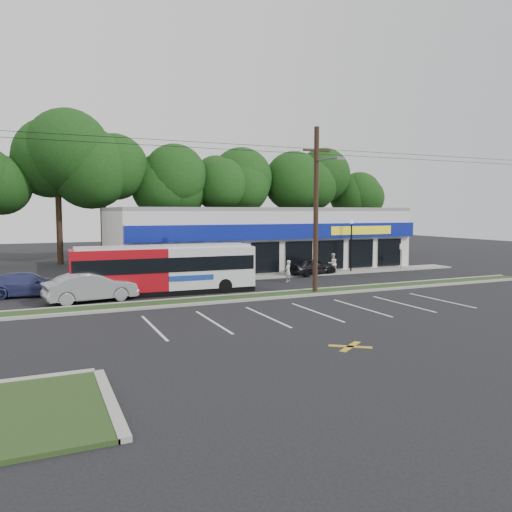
{
  "coord_description": "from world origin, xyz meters",
  "views": [
    {
      "loc": [
        -12.51,
        -25.11,
        5.01
      ],
      "look_at": [
        0.82,
        5.0,
        2.03
      ],
      "focal_mm": 35.0,
      "sensor_mm": 36.0,
      "label": 1
    }
  ],
  "objects_px": {
    "car_dark": "(312,266)",
    "pedestrian_b": "(333,264)",
    "sign_post": "(402,252)",
    "car_silver": "(91,287)",
    "utility_pole": "(314,204)",
    "pedestrian_a": "(288,271)",
    "lamp_post": "(351,240)",
    "metrobus": "(165,268)",
    "car_blue": "(29,284)"
  },
  "relations": [
    {
      "from": "car_dark",
      "to": "pedestrian_b",
      "type": "height_order",
      "value": "pedestrian_b"
    },
    {
      "from": "sign_post",
      "to": "pedestrian_b",
      "type": "xyz_separation_m",
      "value": [
        -7.0,
        -0.16,
        -0.72
      ]
    },
    {
      "from": "car_silver",
      "to": "sign_post",
      "type": "bearing_deg",
      "value": -88.97
    },
    {
      "from": "utility_pole",
      "to": "sign_post",
      "type": "height_order",
      "value": "utility_pole"
    },
    {
      "from": "pedestrian_b",
      "to": "car_dark",
      "type": "bearing_deg",
      "value": 2.91
    },
    {
      "from": "car_silver",
      "to": "pedestrian_a",
      "type": "relative_size",
      "value": 3.21
    },
    {
      "from": "utility_pole",
      "to": "lamp_post",
      "type": "height_order",
      "value": "utility_pole"
    },
    {
      "from": "utility_pole",
      "to": "metrobus",
      "type": "bearing_deg",
      "value": 156.6
    },
    {
      "from": "lamp_post",
      "to": "sign_post",
      "type": "relative_size",
      "value": 1.91
    },
    {
      "from": "car_blue",
      "to": "pedestrian_b",
      "type": "xyz_separation_m",
      "value": [
        22.0,
        1.56,
        0.13
      ]
    },
    {
      "from": "pedestrian_a",
      "to": "pedestrian_b",
      "type": "relative_size",
      "value": 0.92
    },
    {
      "from": "lamp_post",
      "to": "car_silver",
      "type": "xyz_separation_m",
      "value": [
        -20.83,
        -5.3,
        -1.86
      ]
    },
    {
      "from": "sign_post",
      "to": "car_silver",
      "type": "distance_m",
      "value": 26.33
    },
    {
      "from": "sign_post",
      "to": "pedestrian_b",
      "type": "distance_m",
      "value": 7.04
    },
    {
      "from": "utility_pole",
      "to": "pedestrian_b",
      "type": "bearing_deg",
      "value": 50.54
    },
    {
      "from": "sign_post",
      "to": "metrobus",
      "type": "xyz_separation_m",
      "value": [
        -21.42,
        -4.08,
        0.0
      ]
    },
    {
      "from": "utility_pole",
      "to": "car_dark",
      "type": "distance_m",
      "value": 9.91
    },
    {
      "from": "lamp_post",
      "to": "car_silver",
      "type": "height_order",
      "value": "lamp_post"
    },
    {
      "from": "pedestrian_a",
      "to": "pedestrian_b",
      "type": "xyz_separation_m",
      "value": [
        5.26,
        2.42,
        0.07
      ]
    },
    {
      "from": "car_dark",
      "to": "pedestrian_b",
      "type": "xyz_separation_m",
      "value": [
        1.86,
        -0.08,
        0.14
      ]
    },
    {
      "from": "lamp_post",
      "to": "metrobus",
      "type": "xyz_separation_m",
      "value": [
        -16.42,
        -4.3,
        -1.11
      ]
    },
    {
      "from": "metrobus",
      "to": "car_blue",
      "type": "height_order",
      "value": "metrobus"
    },
    {
      "from": "car_blue",
      "to": "utility_pole",
      "type": "bearing_deg",
      "value": -105.71
    },
    {
      "from": "metrobus",
      "to": "utility_pole",
      "type": "bearing_deg",
      "value": -21.39
    },
    {
      "from": "metrobus",
      "to": "car_dark",
      "type": "relative_size",
      "value": 2.69
    },
    {
      "from": "lamp_post",
      "to": "car_blue",
      "type": "distance_m",
      "value": 24.16
    },
    {
      "from": "car_blue",
      "to": "car_silver",
      "type": "bearing_deg",
      "value": -131.8
    },
    {
      "from": "car_silver",
      "to": "car_blue",
      "type": "relative_size",
      "value": 1.02
    },
    {
      "from": "car_dark",
      "to": "car_silver",
      "type": "distance_m",
      "value": 17.69
    },
    {
      "from": "car_silver",
      "to": "utility_pole",
      "type": "bearing_deg",
      "value": -111.57
    },
    {
      "from": "utility_pole",
      "to": "pedestrian_a",
      "type": "height_order",
      "value": "utility_pole"
    },
    {
      "from": "car_silver",
      "to": "car_blue",
      "type": "height_order",
      "value": "car_silver"
    },
    {
      "from": "utility_pole",
      "to": "pedestrian_a",
      "type": "distance_m",
      "value": 6.94
    },
    {
      "from": "car_dark",
      "to": "lamp_post",
      "type": "bearing_deg",
      "value": -96.02
    },
    {
      "from": "pedestrian_a",
      "to": "car_dark",
      "type": "bearing_deg",
      "value": 179.69
    },
    {
      "from": "sign_post",
      "to": "metrobus",
      "type": "height_order",
      "value": "metrobus"
    },
    {
      "from": "metrobus",
      "to": "pedestrian_a",
      "type": "bearing_deg",
      "value": 11.31
    },
    {
      "from": "car_blue",
      "to": "pedestrian_a",
      "type": "xyz_separation_m",
      "value": [
        16.74,
        -0.86,
        0.06
      ]
    },
    {
      "from": "sign_post",
      "to": "pedestrian_b",
      "type": "bearing_deg",
      "value": -178.73
    },
    {
      "from": "utility_pole",
      "to": "pedestrian_b",
      "type": "xyz_separation_m",
      "value": [
        6.17,
        7.49,
        -4.58
      ]
    },
    {
      "from": "car_dark",
      "to": "pedestrian_b",
      "type": "distance_m",
      "value": 1.87
    },
    {
      "from": "metrobus",
      "to": "pedestrian_b",
      "type": "xyz_separation_m",
      "value": [
        14.42,
        3.92,
        -0.72
      ]
    },
    {
      "from": "utility_pole",
      "to": "car_blue",
      "type": "height_order",
      "value": "utility_pole"
    },
    {
      "from": "car_dark",
      "to": "car_blue",
      "type": "xyz_separation_m",
      "value": [
        -20.14,
        -1.64,
        0.01
      ]
    },
    {
      "from": "utility_pole",
      "to": "metrobus",
      "type": "relative_size",
      "value": 4.54
    },
    {
      "from": "sign_post",
      "to": "car_silver",
      "type": "height_order",
      "value": "sign_post"
    },
    {
      "from": "lamp_post",
      "to": "pedestrian_b",
      "type": "distance_m",
      "value": 2.74
    },
    {
      "from": "lamp_post",
      "to": "metrobus",
      "type": "bearing_deg",
      "value": -165.33
    },
    {
      "from": "car_dark",
      "to": "car_blue",
      "type": "bearing_deg",
      "value": 84.2
    },
    {
      "from": "metrobus",
      "to": "car_blue",
      "type": "xyz_separation_m",
      "value": [
        -7.58,
        2.36,
        -0.85
      ]
    }
  ]
}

